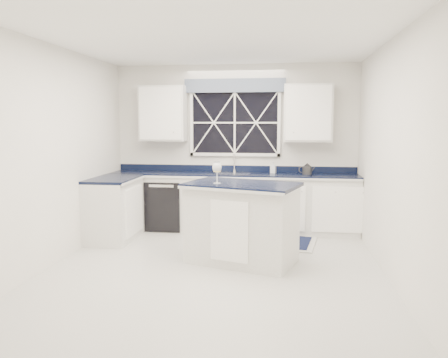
# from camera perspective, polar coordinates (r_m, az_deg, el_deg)

# --- Properties ---
(ground) EXTENTS (4.50, 4.50, 0.00)m
(ground) POSITION_cam_1_polar(r_m,az_deg,el_deg) (5.35, -1.33, -11.73)
(ground) COLOR #B6B6B1
(ground) RESTS_ON ground
(back_wall) EXTENTS (4.00, 0.10, 2.70)m
(back_wall) POSITION_cam_1_polar(r_m,az_deg,el_deg) (7.30, 1.44, 4.22)
(back_wall) COLOR white
(back_wall) RESTS_ON ground
(base_cabinets) EXTENTS (3.99, 1.60, 0.90)m
(base_cabinets) POSITION_cam_1_polar(r_m,az_deg,el_deg) (7.00, -1.70, -3.35)
(base_cabinets) COLOR silver
(base_cabinets) RESTS_ON ground
(countertop) EXTENTS (3.98, 0.64, 0.04)m
(countertop) POSITION_cam_1_polar(r_m,az_deg,el_deg) (7.04, 1.16, 0.59)
(countertop) COLOR black
(countertop) RESTS_ON base_cabinets
(dishwasher) EXTENTS (0.60, 0.58, 0.82)m
(dishwasher) POSITION_cam_1_polar(r_m,az_deg,el_deg) (7.33, -7.44, -3.24)
(dishwasher) COLOR black
(dishwasher) RESTS_ON ground
(window) EXTENTS (1.65, 0.09, 1.26)m
(window) POSITION_cam_1_polar(r_m,az_deg,el_deg) (7.24, 1.41, 7.99)
(window) COLOR black
(window) RESTS_ON ground
(upper_cabinets) EXTENTS (3.10, 0.34, 0.90)m
(upper_cabinets) POSITION_cam_1_polar(r_m,az_deg,el_deg) (7.12, 1.30, 8.57)
(upper_cabinets) COLOR silver
(upper_cabinets) RESTS_ON ground
(faucet) EXTENTS (0.05, 0.20, 0.30)m
(faucet) POSITION_cam_1_polar(r_m,az_deg,el_deg) (7.21, 1.34, 2.18)
(faucet) COLOR silver
(faucet) RESTS_ON countertop
(island) EXTENTS (1.53, 1.18, 1.01)m
(island) POSITION_cam_1_polar(r_m,az_deg,el_deg) (5.51, 2.35, -5.69)
(island) COLOR silver
(island) RESTS_ON ground
(rug) EXTENTS (1.57, 1.10, 0.02)m
(rug) POSITION_cam_1_polar(r_m,az_deg,el_deg) (6.58, 5.47, -8.00)
(rug) COLOR #B4B3AF
(rug) RESTS_ON ground
(kettle) EXTENTS (0.25, 0.15, 0.18)m
(kettle) POSITION_cam_1_polar(r_m,az_deg,el_deg) (7.02, 10.78, 1.28)
(kettle) COLOR #2E2F31
(kettle) RESTS_ON countertop
(wine_glass) EXTENTS (0.12, 0.12, 0.27)m
(wine_glass) POSITION_cam_1_polar(r_m,az_deg,el_deg) (5.36, -0.92, 1.42)
(wine_glass) COLOR silver
(wine_glass) RESTS_ON island
(soap_bottle) EXTENTS (0.10, 0.10, 0.18)m
(soap_bottle) POSITION_cam_1_polar(r_m,az_deg,el_deg) (7.09, 6.45, 1.49)
(soap_bottle) COLOR silver
(soap_bottle) RESTS_ON countertop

